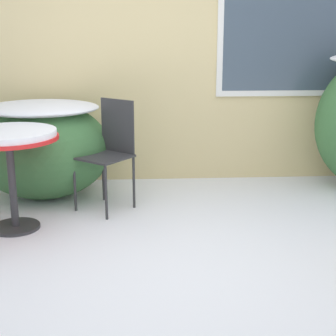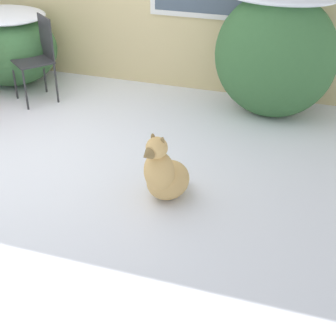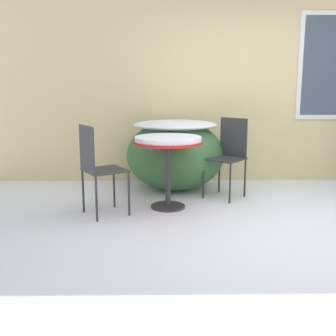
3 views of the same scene
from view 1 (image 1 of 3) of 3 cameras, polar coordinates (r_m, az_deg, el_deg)
The scene contains 5 objects.
ground_plane at distance 3.60m, azimuth 0.57°, elevation -11.03°, with size 16.00×16.00×0.00m, color white.
house_wall at distance 5.43m, azimuth -0.08°, elevation 12.88°, with size 8.00×0.10×2.70m.
shrub_left at distance 5.05m, azimuth -13.70°, elevation 2.31°, with size 1.29×1.07×0.93m.
patio_table at distance 4.24m, azimuth -17.20°, elevation 2.44°, with size 0.78×0.78×0.82m.
patio_chair_near_table at distance 4.63m, azimuth -6.51°, elevation 2.13°, with size 0.58×0.58×0.98m.
Camera 1 is at (-0.22, -3.22, 1.60)m, focal length 55.00 mm.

